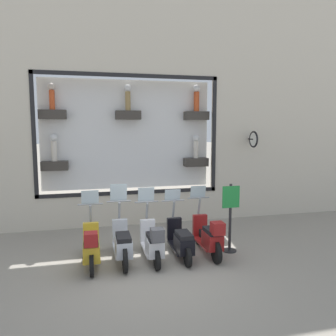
{
  "coord_description": "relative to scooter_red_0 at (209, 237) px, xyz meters",
  "views": [
    {
      "loc": [
        -6.88,
        1.2,
        3.13
      ],
      "look_at": [
        1.91,
        -0.88,
        2.01
      ],
      "focal_mm": 35.0,
      "sensor_mm": 36.0,
      "label": 1
    }
  ],
  "objects": [
    {
      "name": "ground_plane",
      "position": [
        -0.4,
        1.56,
        -0.48
      ],
      "size": [
        120.0,
        120.0,
        0.0
      ],
      "primitive_type": "plane",
      "color": "gray"
    },
    {
      "name": "building_facade",
      "position": [
        3.2,
        1.56,
        4.44
      ],
      "size": [
        1.2,
        36.0,
        9.61
      ],
      "color": "beige",
      "rests_on": "ground_plane"
    },
    {
      "name": "scooter_red_0",
      "position": [
        0.0,
        0.0,
        0.0
      ],
      "size": [
        1.8,
        0.6,
        1.59
      ],
      "color": "black",
      "rests_on": "ground_plane"
    },
    {
      "name": "scooter_black_1",
      "position": [
        0.05,
        0.7,
        -0.07
      ],
      "size": [
        1.79,
        0.6,
        1.52
      ],
      "color": "black",
      "rests_on": "ground_plane"
    },
    {
      "name": "scooter_white_2",
      "position": [
        -0.01,
        1.4,
        -0.02
      ],
      "size": [
        1.79,
        0.61,
        1.61
      ],
      "color": "black",
      "rests_on": "ground_plane"
    },
    {
      "name": "scooter_silver_3",
      "position": [
        0.07,
        2.11,
        -0.03
      ],
      "size": [
        1.81,
        0.6,
        1.72
      ],
      "color": "black",
      "rests_on": "ground_plane"
    },
    {
      "name": "scooter_yellow_4",
      "position": [
        -0.01,
        2.81,
        -0.01
      ],
      "size": [
        1.8,
        0.6,
        1.59
      ],
      "color": "black",
      "rests_on": "ground_plane"
    },
    {
      "name": "shop_sign_post",
      "position": [
        0.15,
        -0.61,
        0.46
      ],
      "size": [
        0.36,
        0.45,
        1.73
      ],
      "color": "#232326",
      "rests_on": "ground_plane"
    }
  ]
}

